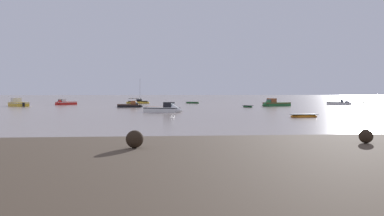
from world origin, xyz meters
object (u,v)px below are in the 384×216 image
object	(u,v)px
motorboat_moored_0	(63,103)
motorboat_moored_2	(167,110)
motorboat_moored_3	(342,104)
motorboat_moored_6	(273,104)
rowboat_moored_0	(248,106)
rowboat_moored_2	(363,103)
motorboat_moored_5	(133,106)
rowboat_moored_4	(304,116)
rowboat_moored_3	(193,103)
motorboat_moored_1	(17,104)
rowboat_moored_1	(156,108)
sailboat_moored_0	(138,102)

from	to	relation	value
motorboat_moored_0	motorboat_moored_2	world-z (taller)	motorboat_moored_2
motorboat_moored_3	motorboat_moored_6	distance (m)	18.61
rowboat_moored_0	motorboat_moored_3	world-z (taller)	motorboat_moored_3
rowboat_moored_2	motorboat_moored_3	bearing A→B (deg)	-22.13
motorboat_moored_5	rowboat_moored_4	bearing A→B (deg)	-51.14
rowboat_moored_3	motorboat_moored_3	bearing A→B (deg)	-160.22
motorboat_moored_6	motorboat_moored_1	bearing A→B (deg)	-25.02
rowboat_moored_1	motorboat_moored_1	distance (m)	33.00
motorboat_moored_1	motorboat_moored_6	world-z (taller)	motorboat_moored_1
motorboat_moored_0	rowboat_moored_2	world-z (taller)	motorboat_moored_0
rowboat_moored_1	rowboat_moored_2	world-z (taller)	rowboat_moored_2
sailboat_moored_0	rowboat_moored_4	world-z (taller)	sailboat_moored_0
sailboat_moored_0	rowboat_moored_4	bearing A→B (deg)	-73.90
rowboat_moored_4	motorboat_moored_3	bearing A→B (deg)	55.41
rowboat_moored_3	rowboat_moored_0	bearing A→B (deg)	152.85
sailboat_moored_0	motorboat_moored_6	bearing A→B (deg)	-42.97
rowboat_moored_1	rowboat_moored_2	size ratio (longest dim) A/B	0.86
motorboat_moored_0	motorboat_moored_5	size ratio (longest dim) A/B	1.09
rowboat_moored_2	motorboat_moored_1	bearing A→B (deg)	-58.70
rowboat_moored_0	motorboat_moored_2	bearing A→B (deg)	126.00
rowboat_moored_0	rowboat_moored_4	size ratio (longest dim) A/B	1.02
rowboat_moored_0	motorboat_moored_3	size ratio (longest dim) A/B	0.63
rowboat_moored_3	motorboat_moored_5	world-z (taller)	motorboat_moored_5
motorboat_moored_1	motorboat_moored_3	world-z (taller)	motorboat_moored_1
motorboat_moored_0	motorboat_moored_3	world-z (taller)	motorboat_moored_0
rowboat_moored_2	rowboat_moored_4	size ratio (longest dim) A/B	1.37
motorboat_moored_6	rowboat_moored_4	distance (m)	37.81
sailboat_moored_0	motorboat_moored_2	xyz separation A→B (m)	(5.49, -47.18, 0.04)
motorboat_moored_1	rowboat_moored_3	world-z (taller)	motorboat_moored_1
motorboat_moored_2	rowboat_moored_4	distance (m)	19.87
sailboat_moored_0	rowboat_moored_3	bearing A→B (deg)	-2.34
motorboat_moored_2	rowboat_moored_2	xyz separation A→B (m)	(48.72, 39.86, -0.13)
rowboat_moored_1	rowboat_moored_0	bearing A→B (deg)	-116.04
motorboat_moored_1	motorboat_moored_2	world-z (taller)	motorboat_moored_1
motorboat_moored_0	rowboat_moored_3	xyz separation A→B (m)	(29.56, 10.01, -0.12)
motorboat_moored_3	motorboat_moored_6	bearing A→B (deg)	-111.69
motorboat_moored_5	rowboat_moored_1	bearing A→B (deg)	-59.72
rowboat_moored_4	motorboat_moored_2	bearing A→B (deg)	132.31
motorboat_moored_6	motorboat_moored_3	bearing A→B (deg)	-178.55
motorboat_moored_3	rowboat_moored_4	world-z (taller)	motorboat_moored_3
sailboat_moored_0	motorboat_moored_3	distance (m)	47.72
rowboat_moored_1	motorboat_moored_5	bearing A→B (deg)	-29.72
motorboat_moored_6	motorboat_moored_2	bearing A→B (deg)	27.97
motorboat_moored_6	motorboat_moored_0	bearing A→B (deg)	-36.68
motorboat_moored_2	rowboat_moored_1	bearing A→B (deg)	122.64
rowboat_moored_2	rowboat_moored_0	bearing A→B (deg)	-34.29
rowboat_moored_4	motorboat_moored_6	bearing A→B (deg)	73.79
motorboat_moored_1	motorboat_moored_2	bearing A→B (deg)	-169.99
motorboat_moored_1	rowboat_moored_3	bearing A→B (deg)	-98.50
rowboat_moored_0	motorboat_moored_0	size ratio (longest dim) A/B	0.64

